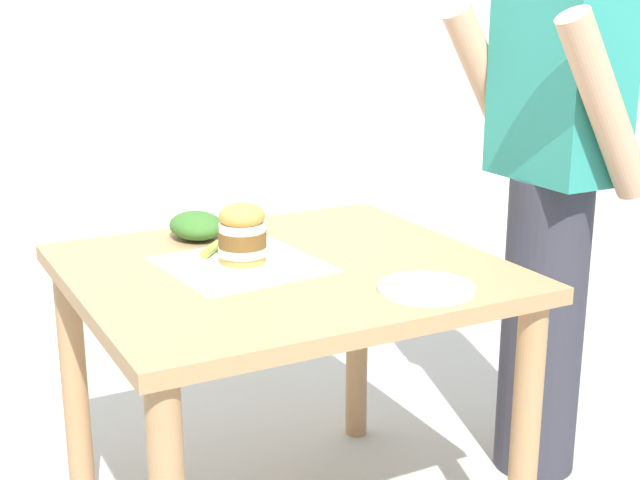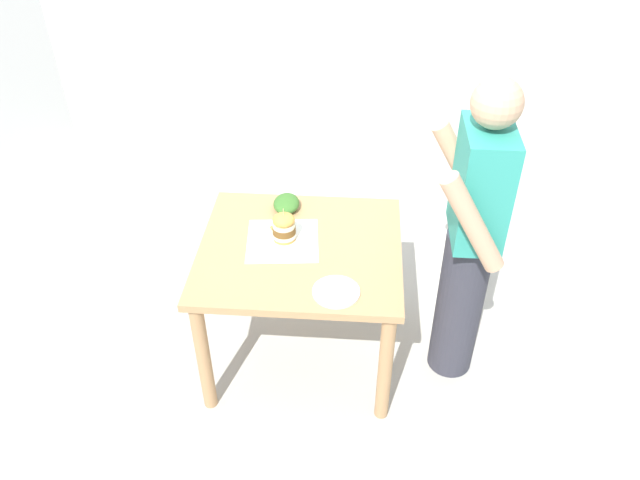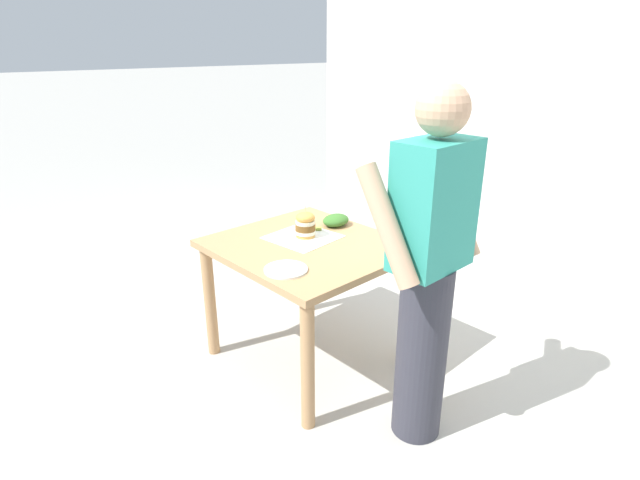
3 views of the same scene
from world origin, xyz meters
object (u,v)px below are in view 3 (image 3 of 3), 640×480
at_px(sandwich, 305,225).
at_px(side_salad, 336,220).
at_px(patio_table, 308,263).
at_px(diner_across_table, 428,269).
at_px(pickle_spear, 314,229).
at_px(side_plate_with_forks, 286,269).

distance_m(sandwich, side_salad, 0.28).
relative_size(patio_table, sandwich, 5.43).
bearing_deg(side_salad, diner_across_table, 69.54).
bearing_deg(side_salad, patio_table, 18.09).
bearing_deg(sandwich, pickle_spear, -157.68).
height_order(side_plate_with_forks, diner_across_table, diner_across_table).
xyz_separation_m(sandwich, side_salad, (-0.27, -0.02, -0.04)).
distance_m(patio_table, sandwich, 0.23).
height_order(patio_table, side_plate_with_forks, side_plate_with_forks).
distance_m(side_plate_with_forks, diner_across_table, 0.71).
height_order(sandwich, side_salad, sandwich).
bearing_deg(side_plate_with_forks, diner_across_table, 115.77).
height_order(side_plate_with_forks, side_salad, side_salad).
distance_m(sandwich, pickle_spear, 0.13).
relative_size(side_salad, diner_across_table, 0.11).
xyz_separation_m(side_salad, diner_across_table, (0.35, 0.93, 0.09)).
relative_size(patio_table, diner_across_table, 0.60).
relative_size(sandwich, diner_across_table, 0.11).
xyz_separation_m(patio_table, sandwich, (-0.06, -0.09, 0.20)).
xyz_separation_m(pickle_spear, side_plate_with_forks, (0.49, 0.33, -0.01)).
distance_m(patio_table, side_salad, 0.38).
distance_m(side_salad, diner_across_table, 1.00).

